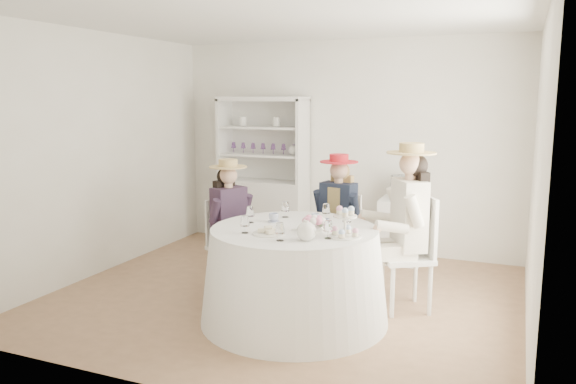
% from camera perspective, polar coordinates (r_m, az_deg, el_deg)
% --- Properties ---
extents(ground, '(4.50, 4.50, 0.00)m').
position_cam_1_polar(ground, '(5.76, -0.39, -10.52)').
color(ground, '#896344').
rests_on(ground, ground).
extents(ceiling, '(4.50, 4.50, 0.00)m').
position_cam_1_polar(ceiling, '(5.45, -0.42, 17.19)').
color(ceiling, white).
rests_on(ceiling, wall_back).
extents(wall_back, '(4.50, 0.00, 4.50)m').
position_cam_1_polar(wall_back, '(7.31, 5.73, 4.62)').
color(wall_back, silver).
rests_on(wall_back, ground).
extents(wall_front, '(4.50, 0.00, 4.50)m').
position_cam_1_polar(wall_front, '(3.70, -12.56, -0.44)').
color(wall_front, silver).
rests_on(wall_front, ground).
extents(wall_left, '(0.00, 4.50, 4.50)m').
position_cam_1_polar(wall_left, '(6.64, -18.62, 3.66)').
color(wall_left, silver).
rests_on(wall_left, ground).
extents(wall_right, '(0.00, 4.50, 4.50)m').
position_cam_1_polar(wall_right, '(5.02, 24.00, 1.56)').
color(wall_right, silver).
rests_on(wall_right, ground).
extents(tea_table, '(1.67, 1.67, 0.85)m').
position_cam_1_polar(tea_table, '(5.05, 0.65, -8.39)').
color(tea_table, white).
rests_on(tea_table, ground).
extents(hutch, '(1.26, 0.65, 1.99)m').
position_cam_1_polar(hutch, '(7.55, -2.45, -0.11)').
color(hutch, silver).
rests_on(hutch, ground).
extents(side_table, '(0.52, 0.52, 0.78)m').
position_cam_1_polar(side_table, '(6.94, 11.39, -3.85)').
color(side_table, silver).
rests_on(side_table, ground).
extents(hatbox, '(0.37, 0.37, 0.28)m').
position_cam_1_polar(hatbox, '(6.84, 11.54, 0.46)').
color(hatbox, black).
rests_on(hatbox, side_table).
extents(guest_left, '(0.57, 0.52, 1.36)m').
position_cam_1_polar(guest_left, '(5.80, -5.87, -2.52)').
color(guest_left, silver).
rests_on(guest_left, ground).
extents(guest_mid, '(0.52, 0.55, 1.40)m').
position_cam_1_polar(guest_mid, '(5.90, 5.03, -2.04)').
color(guest_mid, silver).
rests_on(guest_mid, ground).
extents(guest_right, '(0.67, 0.62, 1.57)m').
position_cam_1_polar(guest_right, '(5.28, 11.92, -2.55)').
color(guest_right, silver).
rests_on(guest_right, ground).
extents(spare_chair, '(0.55, 0.55, 0.95)m').
position_cam_1_polar(spare_chair, '(6.77, -3.90, -2.98)').
color(spare_chair, silver).
rests_on(spare_chair, ground).
extents(teacup_a, '(0.11, 0.11, 0.07)m').
position_cam_1_polar(teacup_a, '(5.16, -1.45, -2.67)').
color(teacup_a, white).
rests_on(teacup_a, tea_table).
extents(teacup_b, '(0.09, 0.09, 0.07)m').
position_cam_1_polar(teacup_b, '(5.16, 2.80, -2.70)').
color(teacup_b, white).
rests_on(teacup_b, tea_table).
extents(teacup_c, '(0.12, 0.12, 0.07)m').
position_cam_1_polar(teacup_c, '(4.95, 3.78, -3.23)').
color(teacup_c, white).
rests_on(teacup_c, tea_table).
extents(flower_bowl, '(0.21, 0.21, 0.05)m').
position_cam_1_polar(flower_bowl, '(4.82, 2.69, -3.72)').
color(flower_bowl, white).
rests_on(flower_bowl, tea_table).
extents(flower_arrangement, '(0.17, 0.17, 0.06)m').
position_cam_1_polar(flower_arrangement, '(4.77, 2.51, -3.13)').
color(flower_arrangement, pink).
rests_on(flower_arrangement, tea_table).
extents(table_teapot, '(0.22, 0.16, 0.17)m').
position_cam_1_polar(table_teapot, '(4.50, 1.91, -4.04)').
color(table_teapot, white).
rests_on(table_teapot, tea_table).
extents(sandwich_plate, '(0.27, 0.27, 0.06)m').
position_cam_1_polar(sandwich_plate, '(4.71, -1.96, -4.12)').
color(sandwich_plate, white).
rests_on(sandwich_plate, tea_table).
extents(cupcake_stand, '(0.26, 0.26, 0.25)m').
position_cam_1_polar(cupcake_stand, '(4.62, 5.81, -3.49)').
color(cupcake_stand, white).
rests_on(cupcake_stand, tea_table).
extents(stemware_set, '(0.96, 0.97, 0.15)m').
position_cam_1_polar(stemware_set, '(4.92, 0.66, -2.83)').
color(stemware_set, white).
rests_on(stemware_set, tea_table).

